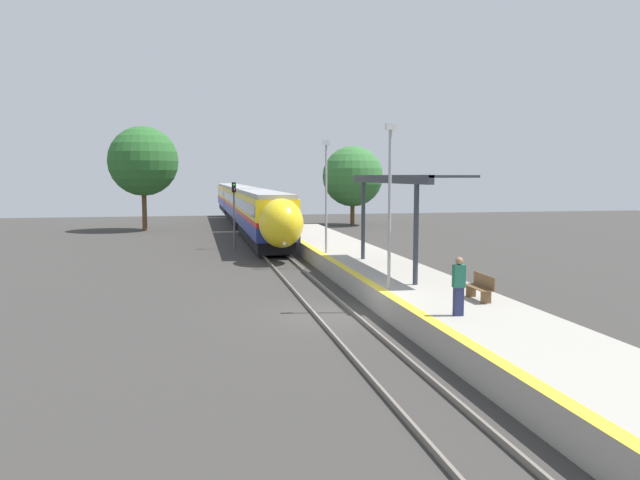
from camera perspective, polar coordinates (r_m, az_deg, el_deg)
The scene contains 13 objects.
ground_plane at distance 23.19m, azimuth 1.27°, elevation -6.90°, with size 120.00×120.00×0.00m, color #383533.
rail_left at distance 23.03m, azimuth -0.49°, elevation -6.80°, with size 0.08×90.00×0.15m, color slate.
rail_right at distance 23.34m, azimuth 3.00°, elevation -6.64°, with size 0.08×90.00×0.15m, color slate.
train at distance 66.54m, azimuth -7.13°, elevation 3.38°, with size 2.74×63.71×3.99m.
platform_right at distance 24.15m, azimuth 9.83°, elevation -5.39°, with size 4.11×64.00×0.90m.
platform_bench at distance 22.06m, azimuth 14.48°, elevation -4.14°, with size 0.44×1.53×0.89m.
person_waiting at distance 19.38m, azimuth 12.57°, elevation -4.04°, with size 0.36×0.24×1.80m.
railway_signal at distance 44.04m, azimuth -7.85°, elevation 2.85°, with size 0.28×0.28×4.69m.
lamppost_near at distance 23.26m, azimuth 6.39°, elevation 3.97°, with size 0.36×0.20×6.15m.
lamppost_mid at distance 34.24m, azimuth 0.57°, elevation 4.61°, with size 0.36×0.20×6.15m.
station_canopy at distance 28.20m, azimuth 7.21°, elevation 5.30°, with size 2.02×10.72×4.28m.
background_tree_left at distance 60.71m, azimuth -15.88°, elevation 6.94°, with size 6.46×6.46×9.73m.
background_tree_right at distance 65.01m, azimuth 3.00°, elevation 5.83°, with size 6.26×6.26×8.22m.
Camera 1 is at (-4.97, -22.06, 5.13)m, focal length 35.00 mm.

